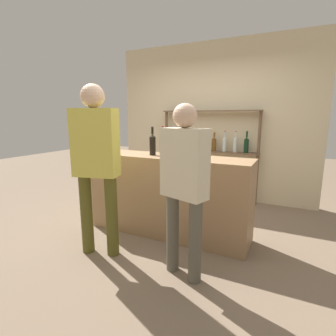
% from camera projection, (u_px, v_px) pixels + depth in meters
% --- Properties ---
extents(ground_plane, '(16.00, 16.00, 0.00)m').
position_uv_depth(ground_plane, '(168.00, 233.00, 3.45)').
color(ground_plane, '#7A6651').
extents(bar_counter, '(2.08, 0.52, 1.02)m').
position_uv_depth(bar_counter, '(168.00, 195.00, 3.35)').
color(bar_counter, '#997551').
rests_on(bar_counter, ground_plane).
extents(back_wall, '(3.68, 0.12, 2.80)m').
position_uv_depth(back_wall, '(213.00, 122.00, 4.81)').
color(back_wall, beige).
rests_on(back_wall, ground_plane).
extents(back_shelf, '(1.77, 0.18, 1.61)m').
position_uv_depth(back_shelf, '(209.00, 142.00, 4.72)').
color(back_shelf, brown).
rests_on(back_shelf, ground_plane).
extents(counter_bottle_0, '(0.09, 0.09, 0.36)m').
position_uv_depth(counter_bottle_0, '(109.00, 142.00, 3.44)').
color(counter_bottle_0, black).
rests_on(counter_bottle_0, bar_counter).
extents(counter_bottle_1, '(0.08, 0.08, 0.36)m').
position_uv_depth(counter_bottle_1, '(153.00, 144.00, 3.29)').
color(counter_bottle_1, black).
rests_on(counter_bottle_1, bar_counter).
extents(counter_bottle_2, '(0.08, 0.08, 0.36)m').
position_uv_depth(counter_bottle_2, '(163.00, 143.00, 3.39)').
color(counter_bottle_2, black).
rests_on(counter_bottle_2, bar_counter).
extents(customer_left, '(0.50, 0.31, 1.83)m').
position_uv_depth(customer_left, '(96.00, 158.00, 2.74)').
color(customer_left, brown).
rests_on(customer_left, ground_plane).
extents(customer_right, '(0.47, 0.31, 1.62)m').
position_uv_depth(customer_right, '(184.00, 179.00, 2.35)').
color(customer_right, '#575347').
rests_on(customer_right, ground_plane).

